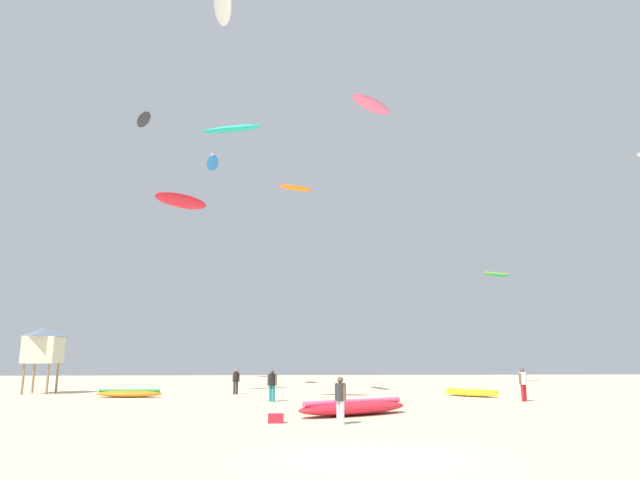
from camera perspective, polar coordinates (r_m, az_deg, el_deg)
ground_plane at (r=14.25m, az=5.74°, el=-21.04°), size 120.00×120.00×0.00m
person_foreground at (r=20.58m, az=2.08°, el=-15.55°), size 0.37×0.44×1.62m
person_midground at (r=30.80m, az=-4.88°, el=-14.21°), size 0.51×0.37×1.66m
person_left at (r=36.92m, az=-8.52°, el=-13.79°), size 0.47×0.35×1.56m
person_right at (r=32.70m, az=19.88°, el=-13.33°), size 0.52×0.39×1.75m
kite_grounded_near at (r=35.60m, az=-18.76°, el=-14.52°), size 3.83×1.21×0.47m
kite_grounded_mid at (r=23.76m, az=3.43°, el=-16.59°), size 5.23×3.85×0.61m
kite_grounded_far at (r=35.69m, az=15.09°, el=-14.74°), size 3.16×3.36×0.44m
lifeguard_tower at (r=41.11m, az=-26.20°, el=-9.53°), size 2.30×2.30×4.15m
cooler_box at (r=21.10m, az=-4.50°, el=-17.57°), size 0.56×0.36×0.32m
kite_aloft_0 at (r=31.21m, az=-8.97°, el=11.05°), size 3.52×1.99×0.57m
kite_aloft_1 at (r=47.31m, az=-10.83°, el=7.66°), size 1.37×3.67×0.77m
kite_aloft_2 at (r=62.20m, az=-17.44°, el=11.56°), size 2.78×4.47×0.53m
kite_aloft_3 at (r=39.59m, az=-13.87°, el=3.88°), size 3.74×3.63×1.01m
kite_aloft_5 at (r=34.80m, az=5.20°, el=13.51°), size 3.21×3.17×0.54m
kite_aloft_6 at (r=54.54m, az=17.44°, el=-3.37°), size 3.02×1.98×0.53m
kite_aloft_7 at (r=37.84m, az=-9.84°, el=22.37°), size 1.80×4.42×0.93m
kite_aloft_8 at (r=43.96m, az=-2.46°, el=5.29°), size 2.89×1.75×0.37m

